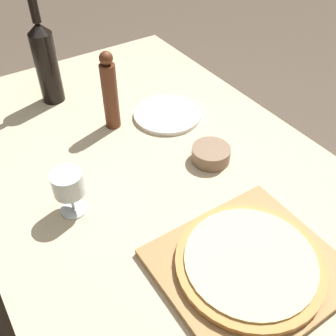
{
  "coord_description": "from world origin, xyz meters",
  "views": [
    {
      "loc": [
        -0.43,
        -0.61,
        1.51
      ],
      "look_at": [
        -0.0,
        0.04,
        0.8
      ],
      "focal_mm": 42.0,
      "sensor_mm": 36.0,
      "label": 1
    }
  ],
  "objects_px": {
    "pizza": "(249,262)",
    "small_bowl": "(211,154)",
    "wine_glass": "(68,185)",
    "wine_bottle": "(46,62)",
    "pepper_mill": "(110,92)"
  },
  "relations": [
    {
      "from": "pizza",
      "to": "small_bowl",
      "type": "xyz_separation_m",
      "value": [
        0.16,
        0.35,
        -0.01
      ]
    },
    {
      "from": "wine_glass",
      "to": "small_bowl",
      "type": "bearing_deg",
      "value": -5.04
    },
    {
      "from": "pizza",
      "to": "small_bowl",
      "type": "relative_size",
      "value": 2.91
    },
    {
      "from": "pizza",
      "to": "small_bowl",
      "type": "bearing_deg",
      "value": 64.73
    },
    {
      "from": "wine_bottle",
      "to": "small_bowl",
      "type": "bearing_deg",
      "value": -64.99
    },
    {
      "from": "pizza",
      "to": "pepper_mill",
      "type": "height_order",
      "value": "pepper_mill"
    },
    {
      "from": "pepper_mill",
      "to": "wine_glass",
      "type": "height_order",
      "value": "pepper_mill"
    },
    {
      "from": "small_bowl",
      "to": "wine_glass",
      "type": "bearing_deg",
      "value": 174.96
    },
    {
      "from": "wine_bottle",
      "to": "wine_glass",
      "type": "distance_m",
      "value": 0.56
    },
    {
      "from": "wine_glass",
      "to": "pepper_mill",
      "type": "bearing_deg",
      "value": 46.83
    },
    {
      "from": "pepper_mill",
      "to": "wine_bottle",
      "type": "bearing_deg",
      "value": 112.55
    },
    {
      "from": "pizza",
      "to": "wine_bottle",
      "type": "bearing_deg",
      "value": 96.38
    },
    {
      "from": "wine_bottle",
      "to": "wine_glass",
      "type": "relative_size",
      "value": 2.85
    },
    {
      "from": "pepper_mill",
      "to": "wine_glass",
      "type": "bearing_deg",
      "value": -133.17
    },
    {
      "from": "wine_bottle",
      "to": "pizza",
      "type": "bearing_deg",
      "value": -83.62
    }
  ]
}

